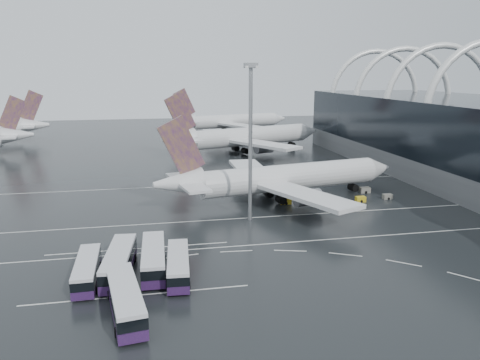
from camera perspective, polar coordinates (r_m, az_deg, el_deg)
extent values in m
plane|color=black|center=(78.83, 5.62, -7.06)|extent=(420.00, 420.00, 0.00)
torus|color=white|center=(142.59, 23.07, 8.42)|extent=(33.80, 1.80, 33.80)
torus|color=white|center=(158.64, 19.20, 9.10)|extent=(33.80, 1.80, 33.80)
torus|color=white|center=(175.27, 16.05, 9.63)|extent=(33.80, 1.80, 33.80)
cube|color=silver|center=(77.04, 6.05, -7.56)|extent=(120.00, 0.25, 0.01)
cube|color=silver|center=(89.74, 3.39, -4.49)|extent=(120.00, 0.25, 0.01)
cube|color=silver|center=(116.05, -0.11, -0.40)|extent=(120.00, 0.25, 0.01)
cube|color=silver|center=(61.05, -12.38, -13.56)|extent=(28.00, 0.25, 0.01)
cube|color=silver|center=(75.72, -12.23, -8.17)|extent=(28.00, 0.25, 0.01)
cylinder|color=silver|center=(101.12, 6.24, 0.37)|extent=(40.75, 13.53, 5.62)
cone|color=silver|center=(113.95, 16.47, 1.35)|extent=(6.81, 6.66, 5.62)
cone|color=silver|center=(91.65, -7.60, -0.38)|extent=(10.61, 7.43, 5.62)
cube|color=#3C1762|center=(90.51, -7.15, 4.09)|extent=(9.26, 2.42, 11.91)
cube|color=silver|center=(92.15, -6.44, -0.27)|extent=(7.73, 17.95, 0.48)
cube|color=silver|center=(89.19, 7.80, -1.79)|extent=(15.85, 24.91, 0.77)
cube|color=silver|center=(110.12, 1.42, 1.18)|extent=(7.02, 24.28, 0.77)
cylinder|color=gray|center=(93.89, 8.25, -2.15)|extent=(5.87, 4.28, 3.29)
cylinder|color=gray|center=(108.71, 3.54, 0.07)|extent=(5.87, 4.28, 3.29)
cube|color=black|center=(100.27, 4.24, -1.98)|extent=(12.62, 8.38, 2.13)
cylinder|color=silver|center=(160.78, 1.35, 5.37)|extent=(43.00, 20.24, 6.24)
cone|color=silver|center=(175.16, 8.32, 5.88)|extent=(8.16, 8.02, 6.24)
cone|color=silver|center=(148.19, -7.59, 5.02)|extent=(12.22, 9.45, 6.24)
cube|color=#3C1762|center=(147.72, -7.30, 8.12)|extent=(9.99, 4.04, 13.23)
cube|color=silver|center=(149.04, -6.83, 5.09)|extent=(10.98, 19.88, 0.54)
cube|color=silver|center=(147.37, 2.71, 4.40)|extent=(20.41, 26.89, 0.86)
cube|color=silver|center=(170.24, -2.30, 5.58)|extent=(10.90, 27.64, 0.86)
cylinder|color=gray|center=(152.53, 2.93, 3.96)|extent=(6.79, 5.41, 3.66)
cylinder|color=gray|center=(168.81, -0.71, 4.86)|extent=(6.79, 5.41, 3.66)
cube|color=black|center=(159.20, 0.03, 3.74)|extent=(14.46, 10.77, 2.37)
cylinder|color=silver|center=(213.79, -0.61, 7.23)|extent=(40.15, 16.10, 5.96)
cone|color=silver|center=(224.72, 4.74, 7.48)|extent=(7.50, 7.36, 5.96)
cone|color=silver|center=(204.09, -7.03, 7.15)|extent=(11.47, 8.42, 5.96)
cube|color=#3C1762|center=(203.80, -6.81, 9.29)|extent=(9.73, 3.16, 12.64)
cube|color=silver|center=(204.78, -6.48, 7.18)|extent=(9.26, 19.07, 0.51)
cube|color=silver|center=(200.58, -0.07, 6.67)|extent=(18.08, 26.17, 0.82)
cube|color=silver|center=(223.79, -3.01, 7.32)|extent=(8.53, 26.04, 0.82)
cylinder|color=gray|center=(205.36, 0.26, 6.30)|extent=(6.37, 4.84, 3.50)
cylinder|color=gray|center=(221.95, -1.90, 6.80)|extent=(6.37, 4.84, 3.50)
cube|color=black|center=(212.51, -1.61, 6.08)|extent=(13.62, 9.55, 2.26)
cone|color=silver|center=(176.21, -25.45, 4.98)|extent=(10.60, 7.03, 5.75)
cube|color=#3C1762|center=(175.60, -26.01, 7.32)|extent=(9.55, 1.87, 12.19)
cube|color=silver|center=(176.45, -26.09, 4.92)|extent=(6.82, 18.29, 0.50)
cone|color=silver|center=(203.90, -23.65, 6.15)|extent=(10.88, 7.08, 5.96)
cube|color=#3C1762|center=(203.37, -24.14, 8.25)|extent=(9.90, 1.73, 12.63)
cube|color=silver|center=(204.12, -24.23, 6.10)|extent=(6.69, 18.89, 0.51)
cube|color=#24133D|center=(66.07, -18.10, -10.99)|extent=(2.89, 12.23, 1.03)
cube|color=black|center=(65.63, -18.17, -10.09)|extent=(2.94, 11.98, 1.22)
cube|color=silver|center=(65.32, -18.22, -9.43)|extent=(2.89, 12.23, 0.42)
cylinder|color=black|center=(62.55, -17.21, -12.71)|extent=(0.34, 0.94, 0.94)
cylinder|color=black|center=(62.87, -19.63, -12.76)|extent=(0.34, 0.94, 0.94)
cylinder|color=black|center=(69.65, -16.68, -9.95)|extent=(0.34, 0.94, 0.94)
cylinder|color=black|center=(69.93, -18.85, -10.02)|extent=(0.34, 0.94, 0.94)
cube|color=#24133D|center=(66.79, -14.48, -10.37)|extent=(4.45, 14.18, 1.18)
cube|color=black|center=(66.29, -14.54, -9.34)|extent=(4.49, 13.90, 1.39)
cube|color=silver|center=(65.95, -14.59, -8.59)|extent=(4.45, 14.18, 0.48)
cylinder|color=black|center=(62.72, -13.68, -12.34)|extent=(0.48, 1.10, 1.07)
cylinder|color=black|center=(63.21, -16.42, -12.31)|extent=(0.48, 1.10, 1.07)
cylinder|color=black|center=(70.81, -12.72, -9.26)|extent=(0.48, 1.10, 1.07)
cylinder|color=black|center=(71.25, -15.13, -9.26)|extent=(0.48, 1.10, 1.07)
cube|color=#24133D|center=(67.17, -10.47, -10.03)|extent=(3.40, 13.76, 1.16)
cube|color=black|center=(66.69, -10.51, -9.03)|extent=(3.46, 13.49, 1.37)
cube|color=silver|center=(66.35, -10.55, -8.29)|extent=(3.40, 13.76, 0.47)
cylinder|color=black|center=(63.32, -9.12, -11.88)|extent=(0.40, 1.06, 1.05)
cylinder|color=black|center=(63.39, -11.83, -11.97)|extent=(0.40, 1.06, 1.05)
cylinder|color=black|center=(71.37, -9.25, -8.93)|extent=(0.40, 1.06, 1.05)
cylinder|color=black|center=(71.43, -11.63, -9.01)|extent=(0.40, 1.06, 1.05)
cube|color=#24133D|center=(64.85, -7.52, -10.87)|extent=(3.62, 12.63, 1.05)
cube|color=black|center=(64.39, -7.55, -9.94)|extent=(3.66, 12.38, 1.25)
cube|color=silver|center=(64.07, -7.57, -9.25)|extent=(3.62, 12.63, 0.43)
cylinder|color=black|center=(61.39, -6.22, -12.67)|extent=(0.40, 0.98, 0.96)
cylinder|color=black|center=(61.41, -8.77, -12.74)|extent=(0.40, 0.98, 0.96)
cylinder|color=black|center=(68.66, -6.38, -9.79)|extent=(0.40, 0.98, 0.96)
cylinder|color=black|center=(68.69, -8.64, -9.85)|extent=(0.40, 0.98, 0.96)
cube|color=#24133D|center=(56.67, -13.77, -14.76)|extent=(5.13, 14.17, 1.17)
cube|color=black|center=(56.09, -13.84, -13.60)|extent=(5.15, 13.91, 1.39)
cube|color=silver|center=(55.69, -13.89, -12.74)|extent=(5.13, 14.17, 0.48)
cylinder|color=black|center=(53.14, -11.51, -17.17)|extent=(0.53, 1.11, 1.07)
cylinder|color=black|center=(52.90, -14.84, -17.51)|extent=(0.53, 1.11, 1.07)
cylinder|color=black|center=(60.94, -12.81, -13.08)|extent=(0.53, 1.11, 1.07)
cylinder|color=black|center=(60.73, -15.66, -13.35)|extent=(0.53, 1.11, 1.07)
cylinder|color=gray|center=(84.69, 1.27, 4.16)|extent=(0.70, 0.70, 27.85)
cube|color=gray|center=(83.67, 1.32, 13.82)|extent=(2.19, 2.19, 0.80)
cube|color=white|center=(83.67, 1.32, 13.62)|extent=(1.99, 1.99, 0.40)
cube|color=gold|center=(102.84, 14.47, -2.27)|extent=(2.08, 1.23, 1.14)
cube|color=slate|center=(110.62, 14.97, -1.19)|extent=(2.35, 1.39, 1.28)
cube|color=gold|center=(98.49, 5.57, -2.55)|extent=(2.27, 1.34, 1.24)
cube|color=slate|center=(106.63, 17.53, -1.93)|extent=(2.01, 1.19, 1.10)
cube|color=gold|center=(107.36, 7.42, -1.25)|extent=(2.52, 1.49, 1.38)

